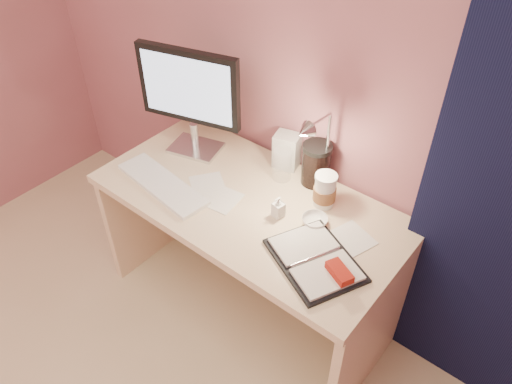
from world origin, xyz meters
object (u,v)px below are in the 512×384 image
Objects in this scene: coffee_cup at (325,191)px; product_box at (287,151)px; bowl at (315,221)px; keyboard at (162,184)px; clear_cup at (282,164)px; lotion_bottle at (278,207)px; monitor at (190,93)px; dark_jar at (316,166)px; planner at (317,261)px; desk at (260,227)px; desk_lamp at (317,151)px.

product_box is (-0.29, 0.12, 0.01)m from coffee_cup.
keyboard is at bearing -160.97° from bowl.
product_box is (-0.04, 0.09, 0.01)m from clear_cup.
product_box is at bearing 121.00° from lotion_bottle.
monitor is at bearing -172.17° from product_box.
dark_jar is (-0.16, 0.23, 0.07)m from bowl.
planner is (0.89, -0.24, -0.30)m from monitor.
lotion_bottle is 0.29m from dark_jar.
dark_jar is at bearing -21.01° from product_box.
clear_cup reaches higher than desk.
planner is 0.63m from product_box.
planner is 4.45× the size of lotion_bottle.
monitor is 0.44m from keyboard.
product_box reaches higher than bowl.
desk_lamp is (0.23, -0.11, 0.16)m from product_box.
dark_jar is (0.14, 0.07, 0.01)m from clear_cup.
coffee_cup is (0.72, 0.06, -0.24)m from monitor.
desk is 0.53m from desk_lamp.
desk_lamp is (0.57, 0.37, 0.24)m from keyboard.
desk is at bearing 154.93° from lotion_bottle.
coffee_cup reaches higher than lotion_bottle.
product_box reaches higher than desk.
bowl is 0.63× the size of product_box.
desk_lamp reaches higher than keyboard.
clear_cup is 0.34m from bowl.
planner is at bearing -23.94° from desk.
dark_jar is (0.52, 0.46, 0.08)m from keyboard.
product_box is 0.30m from desk_lamp.
coffee_cup is at bearing 144.17° from planner.
dark_jar reaches higher than planner.
bowl is 0.29m from dark_jar.
planner is at bearing -53.68° from bowl.
desk is at bearing -96.40° from clear_cup.
clear_cup is at bearing -4.43° from monitor.
desk is 0.39m from product_box.
coffee_cup reaches higher than desk.
clear_cup is 0.89× the size of product_box.
monitor is at bearing 168.59° from lotion_bottle.
bowl is at bearing 20.67° from lotion_bottle.
desk is 0.33m from clear_cup.
clear_cup is at bearing 151.26° from bowl.
coffee_cup is 1.04× the size of clear_cup.
dark_jar is (0.15, 0.21, 0.32)m from desk.
monitor is at bearing -168.14° from desk_lamp.
product_box is (-0.18, 0.31, 0.04)m from lotion_bottle.
keyboard is 0.81m from planner.
lotion_bottle is (0.14, -0.22, -0.03)m from clear_cup.
planner is at bearing -30.90° from monitor.
coffee_cup is at bearing -41.77° from dark_jar.
planner is 2.44× the size of dark_jar.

